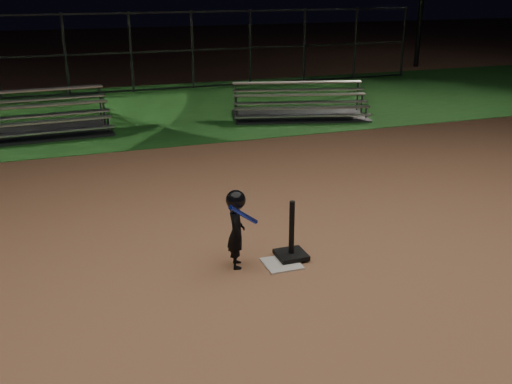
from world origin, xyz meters
name	(u,v)px	position (x,y,z in m)	size (l,w,h in m)	color
ground	(282,264)	(0.00, 0.00, 0.00)	(80.00, 80.00, 0.00)	#9B6646
grass_strip	(150,110)	(0.00, 10.00, 0.01)	(60.00, 8.00, 0.01)	#1A4D19
home_plate	(282,264)	(0.00, 0.00, 0.01)	(0.45, 0.45, 0.02)	beige
batting_tee	(291,247)	(0.18, 0.12, 0.17)	(0.38, 0.38, 0.78)	black
child_batter	(236,227)	(-0.56, 0.15, 0.55)	(0.49, 0.52, 1.03)	black
bleacher_left	(23,127)	(-3.26, 8.15, 0.20)	(4.03, 2.13, 0.96)	silver
bleacher_right	(300,111)	(3.61, 7.80, 0.18)	(3.80, 2.51, 0.85)	silver
backstop_fence	(131,53)	(0.00, 13.00, 1.25)	(20.08, 0.08, 2.50)	#38383D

